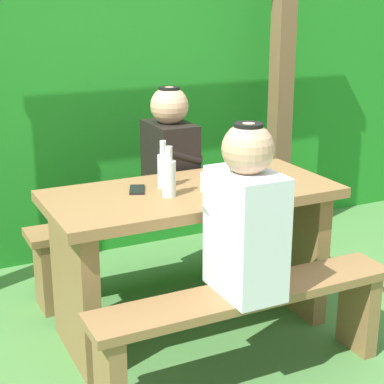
{
  "coord_description": "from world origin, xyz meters",
  "views": [
    {
      "loc": [
        -1.28,
        -2.6,
        1.63
      ],
      "look_at": [
        0.0,
        0.0,
        0.73
      ],
      "focal_mm": 59.19,
      "sensor_mm": 36.0,
      "label": 1
    }
  ],
  "objects_px": {
    "bench_near": "(247,317)",
    "drinking_glass": "(207,182)",
    "bench_far": "(151,236)",
    "cell_phone": "(137,190)",
    "bottle_right": "(169,176)",
    "bottle_left": "(163,169)",
    "person_black_coat": "(170,156)",
    "picnic_table": "(192,235)",
    "person_white_shirt": "(246,216)"
  },
  "relations": [
    {
      "from": "drinking_glass",
      "to": "bottle_left",
      "type": "bearing_deg",
      "value": 136.06
    },
    {
      "from": "bench_far",
      "to": "cell_phone",
      "type": "distance_m",
      "value": 0.66
    },
    {
      "from": "bottle_left",
      "to": "bottle_right",
      "type": "bearing_deg",
      "value": -103.17
    },
    {
      "from": "person_black_coat",
      "to": "cell_phone",
      "type": "bearing_deg",
      "value": -130.4
    },
    {
      "from": "person_white_shirt",
      "to": "bottle_right",
      "type": "distance_m",
      "value": 0.5
    },
    {
      "from": "bench_far",
      "to": "bottle_right",
      "type": "height_order",
      "value": "bottle_right"
    },
    {
      "from": "bench_near",
      "to": "bottle_left",
      "type": "relative_size",
      "value": 6.07
    },
    {
      "from": "bench_near",
      "to": "drinking_glass",
      "type": "relative_size",
      "value": 15.48
    },
    {
      "from": "person_white_shirt",
      "to": "cell_phone",
      "type": "height_order",
      "value": "person_white_shirt"
    },
    {
      "from": "bottle_right",
      "to": "cell_phone",
      "type": "bearing_deg",
      "value": 125.09
    },
    {
      "from": "bench_near",
      "to": "person_white_shirt",
      "type": "relative_size",
      "value": 1.95
    },
    {
      "from": "bench_near",
      "to": "person_white_shirt",
      "type": "height_order",
      "value": "person_white_shirt"
    },
    {
      "from": "person_black_coat",
      "to": "cell_phone",
      "type": "distance_m",
      "value": 0.57
    },
    {
      "from": "picnic_table",
      "to": "bottle_left",
      "type": "xyz_separation_m",
      "value": [
        -0.11,
        0.09,
        0.33
      ]
    },
    {
      "from": "person_white_shirt",
      "to": "drinking_glass",
      "type": "relative_size",
      "value": 7.95
    },
    {
      "from": "picnic_table",
      "to": "bench_near",
      "type": "bearing_deg",
      "value": -90.0
    },
    {
      "from": "person_white_shirt",
      "to": "bottle_right",
      "type": "xyz_separation_m",
      "value": [
        -0.13,
        0.48,
        0.06
      ]
    },
    {
      "from": "person_black_coat",
      "to": "drinking_glass",
      "type": "distance_m",
      "value": 0.6
    },
    {
      "from": "person_white_shirt",
      "to": "picnic_table",
      "type": "bearing_deg",
      "value": 88.25
    },
    {
      "from": "picnic_table",
      "to": "bottle_left",
      "type": "bearing_deg",
      "value": 140.95
    },
    {
      "from": "person_black_coat",
      "to": "drinking_glass",
      "type": "bearing_deg",
      "value": -97.2
    },
    {
      "from": "bench_far",
      "to": "bottle_left",
      "type": "relative_size",
      "value": 6.07
    },
    {
      "from": "bench_far",
      "to": "person_black_coat",
      "type": "distance_m",
      "value": 0.47
    },
    {
      "from": "person_black_coat",
      "to": "bottle_right",
      "type": "height_order",
      "value": "person_black_coat"
    },
    {
      "from": "person_white_shirt",
      "to": "bottle_left",
      "type": "xyz_separation_m",
      "value": [
        -0.09,
        0.62,
        0.06
      ]
    },
    {
      "from": "picnic_table",
      "to": "bench_near",
      "type": "xyz_separation_m",
      "value": [
        0.0,
        -0.53,
        -0.19
      ]
    },
    {
      "from": "bench_near",
      "to": "person_black_coat",
      "type": "relative_size",
      "value": 1.95
    },
    {
      "from": "bench_near",
      "to": "bottle_right",
      "type": "distance_m",
      "value": 0.72
    },
    {
      "from": "person_black_coat",
      "to": "bottle_left",
      "type": "bearing_deg",
      "value": -118.05
    },
    {
      "from": "person_black_coat",
      "to": "drinking_glass",
      "type": "height_order",
      "value": "person_black_coat"
    },
    {
      "from": "picnic_table",
      "to": "drinking_glass",
      "type": "height_order",
      "value": "drinking_glass"
    },
    {
      "from": "picnic_table",
      "to": "bench_near",
      "type": "height_order",
      "value": "picnic_table"
    },
    {
      "from": "person_white_shirt",
      "to": "bottle_right",
      "type": "height_order",
      "value": "person_white_shirt"
    },
    {
      "from": "bench_far",
      "to": "person_white_shirt",
      "type": "bearing_deg",
      "value": -90.87
    },
    {
      "from": "picnic_table",
      "to": "cell_phone",
      "type": "relative_size",
      "value": 10.0
    },
    {
      "from": "picnic_table",
      "to": "person_black_coat",
      "type": "distance_m",
      "value": 0.6
    },
    {
      "from": "bench_near",
      "to": "bottle_right",
      "type": "relative_size",
      "value": 5.94
    },
    {
      "from": "bench_far",
      "to": "person_black_coat",
      "type": "bearing_deg",
      "value": -1.54
    },
    {
      "from": "bottle_right",
      "to": "cell_phone",
      "type": "relative_size",
      "value": 1.68
    },
    {
      "from": "person_white_shirt",
      "to": "drinking_glass",
      "type": "height_order",
      "value": "person_white_shirt"
    },
    {
      "from": "bench_far",
      "to": "bottle_right",
      "type": "relative_size",
      "value": 5.94
    },
    {
      "from": "bench_near",
      "to": "bottle_left",
      "type": "xyz_separation_m",
      "value": [
        -0.11,
        0.62,
        0.52
      ]
    },
    {
      "from": "bench_near",
      "to": "person_black_coat",
      "type": "xyz_separation_m",
      "value": [
        0.12,
        1.06,
        0.46
      ]
    },
    {
      "from": "bottle_right",
      "to": "bottle_left",
      "type": "bearing_deg",
      "value": 76.83
    },
    {
      "from": "bench_near",
      "to": "bottle_right",
      "type": "height_order",
      "value": "bottle_right"
    },
    {
      "from": "drinking_glass",
      "to": "cell_phone",
      "type": "xyz_separation_m",
      "value": [
        -0.29,
        0.16,
        -0.04
      ]
    },
    {
      "from": "person_white_shirt",
      "to": "cell_phone",
      "type": "xyz_separation_m",
      "value": [
        -0.23,
        0.62,
        -0.03
      ]
    },
    {
      "from": "picnic_table",
      "to": "drinking_glass",
      "type": "distance_m",
      "value": 0.29
    },
    {
      "from": "person_white_shirt",
      "to": "bench_far",
      "type": "bearing_deg",
      "value": 89.13
    },
    {
      "from": "bench_far",
      "to": "person_black_coat",
      "type": "xyz_separation_m",
      "value": [
        0.12,
        -0.0,
        0.46
      ]
    }
  ]
}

